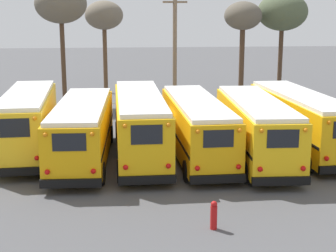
% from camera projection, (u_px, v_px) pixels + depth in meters
% --- Properties ---
extents(ground_plane, '(160.00, 160.00, 0.00)m').
position_uv_depth(ground_plane, '(168.00, 155.00, 27.04)').
color(ground_plane, '#4C4C4F').
extents(school_bus_0, '(2.80, 9.55, 3.33)m').
position_uv_depth(school_bus_0, '(28.00, 121.00, 26.80)').
color(school_bus_0, yellow).
rests_on(school_bus_0, ground).
extents(school_bus_1, '(2.95, 10.06, 3.02)m').
position_uv_depth(school_bus_1, '(82.00, 129.00, 25.64)').
color(school_bus_1, '#E5A00C').
rests_on(school_bus_1, ground).
extents(school_bus_2, '(2.58, 10.77, 3.29)m').
position_uv_depth(school_bus_2, '(140.00, 123.00, 26.38)').
color(school_bus_2, '#EAAA0F').
rests_on(school_bus_2, ground).
extents(school_bus_3, '(2.68, 10.63, 3.01)m').
position_uv_depth(school_bus_3, '(196.00, 126.00, 26.50)').
color(school_bus_3, '#E5A00C').
rests_on(school_bus_3, ground).
extents(school_bus_4, '(2.86, 10.15, 3.10)m').
position_uv_depth(school_bus_4, '(255.00, 127.00, 26.00)').
color(school_bus_4, yellow).
rests_on(school_bus_4, ground).
extents(school_bus_5, '(2.86, 10.72, 3.11)m').
position_uv_depth(school_bus_5, '(300.00, 119.00, 27.79)').
color(school_bus_5, '#EAAA0F').
rests_on(school_bus_5, ground).
extents(utility_pole, '(1.80, 0.31, 9.13)m').
position_uv_depth(utility_pole, '(175.00, 48.00, 38.05)').
color(utility_pole, '#75604C').
rests_on(utility_pole, ground).
extents(bare_tree_0, '(3.03, 3.03, 8.16)m').
position_uv_depth(bare_tree_0, '(243.00, 18.00, 41.27)').
color(bare_tree_0, '#473323').
rests_on(bare_tree_0, ground).
extents(bare_tree_1, '(4.19, 4.19, 8.89)m').
position_uv_depth(bare_tree_1, '(282.00, 13.00, 42.92)').
color(bare_tree_1, '#473323').
rests_on(bare_tree_1, ground).
extents(bare_tree_2, '(3.42, 3.42, 8.30)m').
position_uv_depth(bare_tree_2, '(104.00, 16.00, 46.00)').
color(bare_tree_2, brown).
rests_on(bare_tree_2, ground).
extents(bare_tree_3, '(4.01, 4.01, 9.44)m').
position_uv_depth(bare_tree_3, '(61.00, 5.00, 39.58)').
color(bare_tree_3, '#473323').
rests_on(bare_tree_3, ground).
extents(fence_line, '(22.53, 0.06, 1.42)m').
position_uv_depth(fence_line, '(156.00, 108.00, 34.68)').
color(fence_line, '#939399').
rests_on(fence_line, ground).
extents(fire_hydrant, '(0.24, 0.24, 1.03)m').
position_uv_depth(fire_hydrant, '(214.00, 215.00, 17.86)').
color(fire_hydrant, '#B21414').
rests_on(fire_hydrant, ground).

